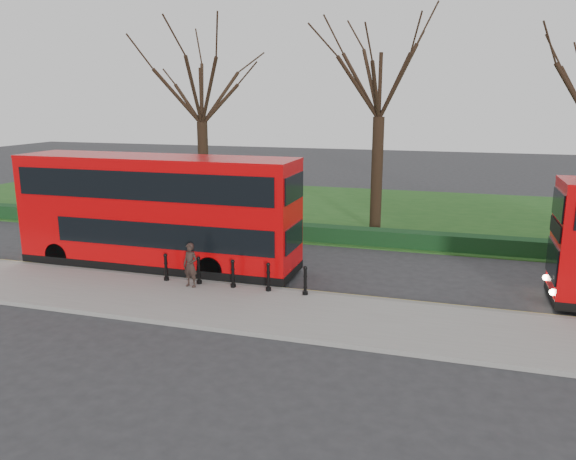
% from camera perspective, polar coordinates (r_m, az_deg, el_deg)
% --- Properties ---
extents(ground, '(120.00, 120.00, 0.00)m').
position_cam_1_polar(ground, '(21.58, -0.41, -5.47)').
color(ground, '#28282B').
rests_on(ground, ground).
extents(pavement, '(60.00, 4.00, 0.15)m').
position_cam_1_polar(pavement, '(18.88, -3.15, -8.02)').
color(pavement, gray).
rests_on(pavement, ground).
extents(kerb, '(60.00, 0.25, 0.16)m').
position_cam_1_polar(kerb, '(20.65, -1.24, -6.11)').
color(kerb, slate).
rests_on(kerb, ground).
extents(grass_verge, '(60.00, 18.00, 0.06)m').
position_cam_1_polar(grass_verge, '(35.71, 6.81, 1.97)').
color(grass_verge, '#1C4B19').
rests_on(grass_verge, ground).
extents(hedge, '(60.00, 0.90, 0.80)m').
position_cam_1_polar(hedge, '(27.78, 3.79, -0.40)').
color(hedge, black).
rests_on(hedge, ground).
extents(yellow_line_outer, '(60.00, 0.10, 0.01)m').
position_cam_1_polar(yellow_line_outer, '(20.94, -0.98, -6.04)').
color(yellow_line_outer, yellow).
rests_on(yellow_line_outer, ground).
extents(yellow_line_inner, '(60.00, 0.10, 0.01)m').
position_cam_1_polar(yellow_line_inner, '(21.12, -0.81, -5.87)').
color(yellow_line_inner, yellow).
rests_on(yellow_line_inner, ground).
extents(tree_left, '(6.55, 6.55, 10.24)m').
position_cam_1_polar(tree_left, '(32.72, -8.84, 13.94)').
color(tree_left, black).
rests_on(tree_left, ground).
extents(tree_mid, '(7.00, 7.00, 10.93)m').
position_cam_1_polar(tree_mid, '(29.82, 9.36, 15.00)').
color(tree_mid, black).
rests_on(tree_mid, ground).
extents(bollard_row, '(5.64, 0.15, 1.00)m').
position_cam_1_polar(bollard_row, '(20.67, -5.62, -4.48)').
color(bollard_row, black).
rests_on(bollard_row, pavement).
extents(bus_lead, '(11.69, 2.68, 4.65)m').
position_cam_1_polar(bus_lead, '(23.59, -13.14, 1.69)').
color(bus_lead, '#BD0306').
rests_on(bus_lead, ground).
extents(pedestrian, '(0.67, 0.51, 1.64)m').
position_cam_1_polar(pedestrian, '(20.85, -9.89, -3.54)').
color(pedestrian, black).
rests_on(pedestrian, pavement).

